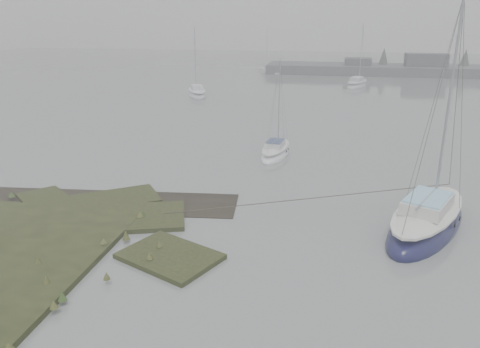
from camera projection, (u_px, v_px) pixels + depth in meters
The scene contains 7 objects.
ground at pixel (267, 109), 46.00m from camera, with size 160.00×160.00×0.00m, color slate.
far_shoreline at pixel (471, 70), 70.60m from camera, with size 60.00×8.00×4.15m.
sailboat_main at pixel (426, 222), 19.88m from camera, with size 5.30×7.59×10.26m.
sailboat_white at pixel (276, 152), 30.48m from camera, with size 2.12×4.87×6.65m.
sailboat_far_a at pixel (197, 94), 53.10m from camera, with size 3.94×6.01×8.09m.
sailboat_far_b at pixel (357, 85), 59.98m from camera, with size 3.75×6.19×8.31m.
sailboat_far_c at pixel (269, 72), 74.22m from camera, with size 5.05×4.81×7.41m.
Camera 1 is at (6.02, -15.31, 8.63)m, focal length 35.00 mm.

